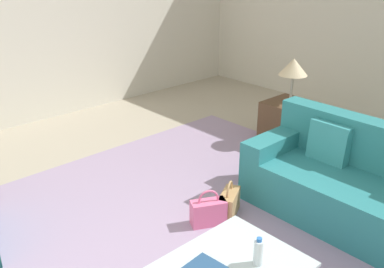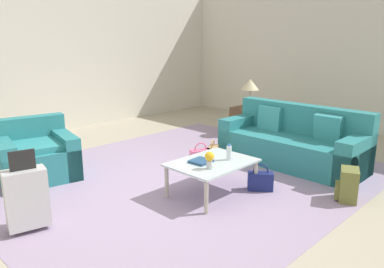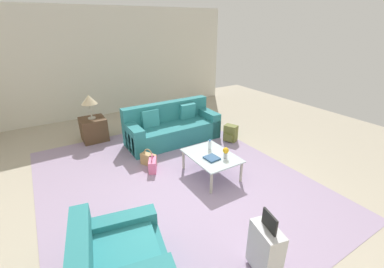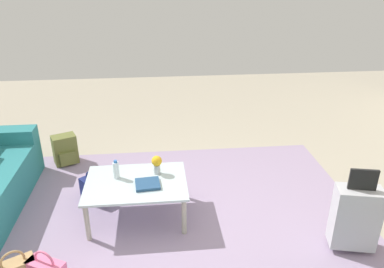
% 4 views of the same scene
% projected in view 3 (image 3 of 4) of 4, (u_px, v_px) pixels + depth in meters
% --- Properties ---
extents(ground_plane, '(12.00, 12.00, 0.00)m').
position_uv_depth(ground_plane, '(200.00, 194.00, 4.33)').
color(ground_plane, '#A89E89').
extents(wall_right, '(0.12, 8.00, 3.10)m').
position_uv_depth(wall_right, '(108.00, 63.00, 7.65)').
color(wall_right, beige).
rests_on(wall_right, ground).
extents(area_rug, '(5.20, 4.40, 0.01)m').
position_uv_depth(area_rug, '(173.00, 180.00, 4.70)').
color(area_rug, '#9984A3').
rests_on(area_rug, ground).
extents(couch, '(0.87, 2.20, 0.90)m').
position_uv_depth(couch, '(171.00, 128.00, 6.20)').
color(couch, teal).
rests_on(couch, ground).
extents(armchair, '(1.15, 1.10, 0.82)m').
position_uv_depth(armchair, '(116.00, 266.00, 2.72)').
color(armchair, teal).
rests_on(armchair, ground).
extents(coffee_table, '(1.03, 0.76, 0.43)m').
position_uv_depth(coffee_table, '(211.00, 157.00, 4.73)').
color(coffee_table, silver).
rests_on(coffee_table, ground).
extents(water_bottle, '(0.06, 0.06, 0.20)m').
position_uv_depth(water_bottle, '(210.00, 145.00, 4.88)').
color(water_bottle, silver).
rests_on(water_bottle, coffee_table).
extents(coffee_table_book, '(0.26, 0.25, 0.03)m').
position_uv_depth(coffee_table_book, '(212.00, 158.00, 4.58)').
color(coffee_table_book, navy).
rests_on(coffee_table_book, coffee_table).
extents(flower_vase, '(0.11, 0.11, 0.21)m').
position_uv_depth(flower_vase, '(226.00, 152.00, 4.57)').
color(flower_vase, '#B2B7BC').
rests_on(flower_vase, coffee_table).
extents(side_table, '(0.57, 0.57, 0.56)m').
position_uv_depth(side_table, '(94.00, 129.00, 6.23)').
color(side_table, '#513823').
rests_on(side_table, ground).
extents(table_lamp, '(0.36, 0.36, 0.57)m').
position_uv_depth(table_lamp, '(89.00, 100.00, 5.94)').
color(table_lamp, '#ADA899').
rests_on(table_lamp, side_table).
extents(suitcase_silver, '(0.44, 0.30, 0.85)m').
position_uv_depth(suitcase_silver, '(265.00, 249.00, 2.85)').
color(suitcase_silver, '#B7B7BC').
rests_on(suitcase_silver, ground).
extents(handbag_pink, '(0.35, 0.27, 0.36)m').
position_uv_depth(handbag_pink, '(153.00, 165.00, 4.97)').
color(handbag_pink, pink).
rests_on(handbag_pink, ground).
extents(handbag_navy, '(0.31, 0.34, 0.36)m').
position_uv_depth(handbag_navy, '(211.00, 153.00, 5.42)').
color(handbag_navy, navy).
rests_on(handbag_navy, ground).
extents(handbag_tan, '(0.35, 0.28, 0.36)m').
position_uv_depth(handbag_tan, '(149.00, 159.00, 5.18)').
color(handbag_tan, tan).
rests_on(handbag_tan, ground).
extents(backpack_olive, '(0.36, 0.33, 0.40)m').
position_uv_depth(backpack_olive, '(230.00, 133.00, 6.21)').
color(backpack_olive, olive).
rests_on(backpack_olive, ground).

